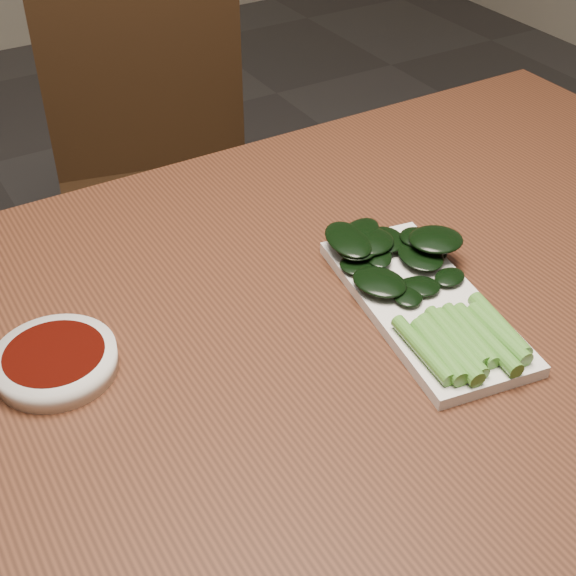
{
  "coord_description": "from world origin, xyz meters",
  "views": [
    {
      "loc": [
        -0.35,
        -0.56,
        1.31
      ],
      "look_at": [
        0.01,
        0.05,
        0.76
      ],
      "focal_mm": 50.0,
      "sensor_mm": 36.0,
      "label": 1
    }
  ],
  "objects": [
    {
      "name": "serving_plate",
      "position": [
        0.13,
        -0.04,
        0.76
      ],
      "size": [
        0.17,
        0.3,
        0.01
      ],
      "rotation": [
        0.0,
        0.0,
        -0.16
      ],
      "color": "silver",
      "rests_on": "table"
    },
    {
      "name": "gai_lan",
      "position": [
        0.12,
        -0.03,
        0.78
      ],
      "size": [
        0.18,
        0.3,
        0.03
      ],
      "color": "#508E31",
      "rests_on": "serving_plate"
    },
    {
      "name": "table",
      "position": [
        0.0,
        0.0,
        0.68
      ],
      "size": [
        1.4,
        0.8,
        0.75
      ],
      "color": "#452213",
      "rests_on": "ground"
    },
    {
      "name": "sauce_bowl",
      "position": [
        -0.25,
        0.07,
        0.76
      ],
      "size": [
        0.12,
        0.12,
        0.02
      ],
      "color": "silver",
      "rests_on": "table"
    },
    {
      "name": "chair_far",
      "position": [
        0.16,
        0.82,
        0.49
      ],
      "size": [
        0.49,
        0.49,
        0.89
      ],
      "rotation": [
        0.0,
        0.0,
        -0.23
      ],
      "color": "black",
      "rests_on": "ground"
    }
  ]
}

